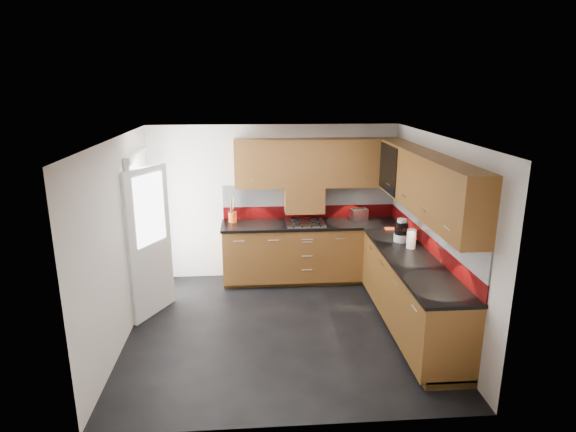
{
  "coord_description": "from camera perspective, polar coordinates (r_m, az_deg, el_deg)",
  "views": [
    {
      "loc": [
        -0.35,
        -5.48,
        3.02
      ],
      "look_at": [
        0.12,
        0.65,
        1.3
      ],
      "focal_mm": 30.0,
      "sensor_mm": 36.0,
      "label": 1
    }
  ],
  "objects": [
    {
      "name": "upper_cabinets",
      "position": [
        6.56,
        9.62,
        5.08
      ],
      "size": [
        2.5,
        3.2,
        0.72
      ],
      "color": "#573413",
      "rests_on": "room"
    },
    {
      "name": "orange_cloth",
      "position": [
        7.16,
        11.98,
        -1.51
      ],
      "size": [
        0.15,
        0.13,
        0.02
      ],
      "primitive_type": "cube",
      "rotation": [
        0.0,
        0.0,
        -0.07
      ],
      "color": "red",
      "rests_on": "countertop"
    },
    {
      "name": "back_door",
      "position": [
        6.69,
        -16.58,
        -2.28
      ],
      "size": [
        0.42,
        1.19,
        2.04
      ],
      "color": "white",
      "rests_on": "room"
    },
    {
      "name": "base_cabinets",
      "position": [
        6.85,
        7.89,
        -6.61
      ],
      "size": [
        2.7,
        3.2,
        0.95
      ],
      "color": "#573413",
      "rests_on": "room"
    },
    {
      "name": "glass_cabinet",
      "position": [
        6.95,
        12.94,
        5.72
      ],
      "size": [
        0.32,
        0.8,
        0.66
      ],
      "color": "black",
      "rests_on": "room"
    },
    {
      "name": "toaster",
      "position": [
        7.53,
        8.38,
        0.18
      ],
      "size": [
        0.29,
        0.21,
        0.19
      ],
      "color": "silver",
      "rests_on": "countertop"
    },
    {
      "name": "countertop",
      "position": [
        6.67,
        7.95,
        -2.82
      ],
      "size": [
        2.72,
        3.22,
        0.04
      ],
      "color": "black",
      "rests_on": "base_cabinets"
    },
    {
      "name": "gas_hob",
      "position": [
        7.29,
        2.06,
        -0.8
      ],
      "size": [
        0.58,
        0.51,
        0.05
      ],
      "color": "silver",
      "rests_on": "countertop"
    },
    {
      "name": "backsplash",
      "position": [
        6.85,
        9.48,
        0.13
      ],
      "size": [
        2.7,
        3.2,
        0.54
      ],
      "color": "maroon",
      "rests_on": "countertop"
    },
    {
      "name": "food_processor",
      "position": [
        6.62,
        13.27,
        -1.76
      ],
      "size": [
        0.19,
        0.19,
        0.31
      ],
      "color": "white",
      "rests_on": "countertop"
    },
    {
      "name": "utensil_pot",
      "position": [
        7.38,
        -6.59,
        0.0
      ],
      "size": [
        0.13,
        0.13,
        0.45
      ],
      "color": "#DA4814",
      "rests_on": "countertop"
    },
    {
      "name": "extractor_hood",
      "position": [
        7.36,
        1.94,
        2.0
      ],
      "size": [
        0.6,
        0.33,
        0.4
      ],
      "primitive_type": "cube",
      "color": "#573413",
      "rests_on": "room"
    },
    {
      "name": "paper_towel",
      "position": [
        6.39,
        14.41,
        -2.65
      ],
      "size": [
        0.16,
        0.16,
        0.25
      ],
      "primitive_type": "cylinder",
      "rotation": [
        0.0,
        0.0,
        -0.43
      ],
      "color": "white",
      "rests_on": "countertop"
    },
    {
      "name": "room",
      "position": [
        5.69,
        -0.75,
        0.19
      ],
      "size": [
        4.0,
        3.8,
        2.64
      ],
      "color": "black"
    }
  ]
}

